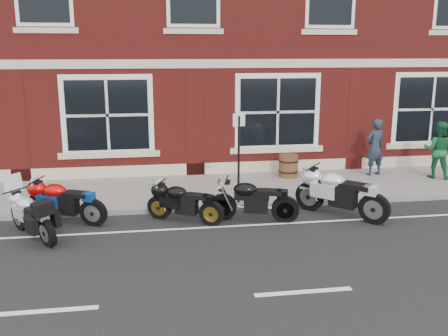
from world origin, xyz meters
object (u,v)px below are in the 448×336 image
(moto_touring_silver, at_px, (32,213))
(barrel_planter, at_px, (288,166))
(pedestrian_right, at_px, (438,150))
(pedestrian_left, at_px, (375,147))
(moto_sport_black, at_px, (184,201))
(moto_sport_red, at_px, (64,200))
(moto_naked_black, at_px, (252,199))
(parking_sign, at_px, (239,152))
(moto_sport_silver, at_px, (340,191))

(moto_touring_silver, xyz_separation_m, barrel_planter, (6.48, 3.66, -0.06))
(pedestrian_right, height_order, barrel_planter, pedestrian_right)
(pedestrian_left, bearing_deg, pedestrian_right, 146.53)
(moto_sport_black, distance_m, pedestrian_left, 6.67)
(barrel_planter, bearing_deg, moto_sport_red, -154.51)
(moto_naked_black, height_order, pedestrian_right, pedestrian_right)
(moto_touring_silver, height_order, moto_sport_black, moto_touring_silver)
(moto_sport_black, bearing_deg, pedestrian_left, -33.98)
(moto_sport_red, relative_size, barrel_planter, 2.89)
(pedestrian_right, bearing_deg, moto_sport_black, 51.99)
(moto_sport_black, bearing_deg, parking_sign, -28.97)
(moto_sport_red, bearing_deg, pedestrian_right, -54.51)
(moto_sport_silver, xyz_separation_m, parking_sign, (-2.20, 1.03, 0.79))
(moto_sport_black, height_order, pedestrian_right, pedestrian_right)
(moto_touring_silver, distance_m, moto_sport_black, 3.19)
(pedestrian_left, bearing_deg, moto_sport_silver, 40.17)
(moto_sport_silver, bearing_deg, barrel_planter, 51.13)
(moto_touring_silver, height_order, pedestrian_right, pedestrian_right)
(moto_sport_red, relative_size, moto_sport_silver, 1.07)
(moto_touring_silver, bearing_deg, moto_sport_red, 22.83)
(moto_touring_silver, distance_m, parking_sign, 4.83)
(parking_sign, bearing_deg, moto_touring_silver, -177.84)
(moto_sport_silver, xyz_separation_m, moto_naked_black, (-2.07, -0.02, -0.08))
(moto_sport_black, relative_size, moto_naked_black, 0.85)
(moto_naked_black, bearing_deg, pedestrian_right, -50.68)
(parking_sign, bearing_deg, moto_sport_red, 173.23)
(moto_sport_silver, xyz_separation_m, pedestrian_left, (2.32, 3.18, 0.37))
(moto_touring_silver, relative_size, moto_sport_black, 0.97)
(moto_sport_silver, xyz_separation_m, barrel_planter, (-0.27, 3.35, -0.15))
(moto_touring_silver, xyz_separation_m, pedestrian_right, (10.75, 2.89, 0.44))
(moto_sport_silver, height_order, parking_sign, parking_sign)
(moto_sport_red, xyz_separation_m, pedestrian_left, (8.57, 2.68, 0.45))
(moto_naked_black, distance_m, pedestrian_left, 5.46)
(pedestrian_left, bearing_deg, moto_sport_black, 13.42)
(barrel_planter, relative_size, parking_sign, 0.30)
(moto_sport_silver, bearing_deg, moto_touring_silver, 139.15)
(pedestrian_left, distance_m, parking_sign, 5.02)
(pedestrian_left, relative_size, barrel_planter, 2.59)
(moto_naked_black, relative_size, barrel_planter, 3.01)
(parking_sign, bearing_deg, pedestrian_left, 11.15)
(moto_touring_silver, relative_size, barrel_planter, 2.47)
(moto_touring_silver, height_order, moto_naked_black, moto_touring_silver)
(moto_sport_silver, distance_m, barrel_planter, 3.36)
(moto_sport_black, height_order, barrel_planter, moto_sport_black)
(parking_sign, bearing_deg, moto_naked_black, -97.63)
(barrel_planter, distance_m, parking_sign, 3.16)
(moto_sport_silver, distance_m, pedestrian_left, 3.95)
(pedestrian_right, bearing_deg, barrel_planter, 24.00)
(pedestrian_right, distance_m, parking_sign, 6.39)
(moto_sport_red, xyz_separation_m, parking_sign, (4.05, 0.53, 0.87))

